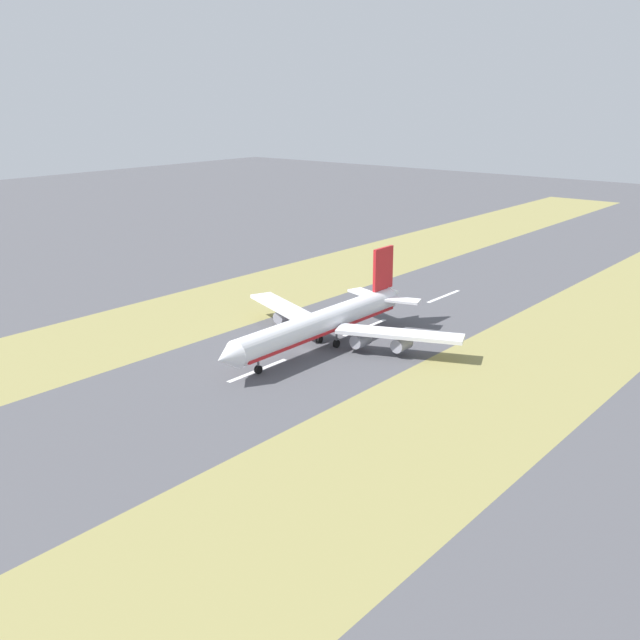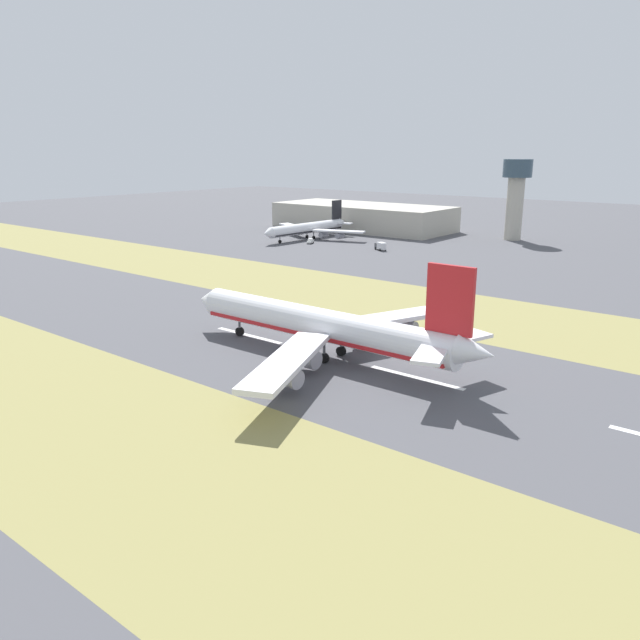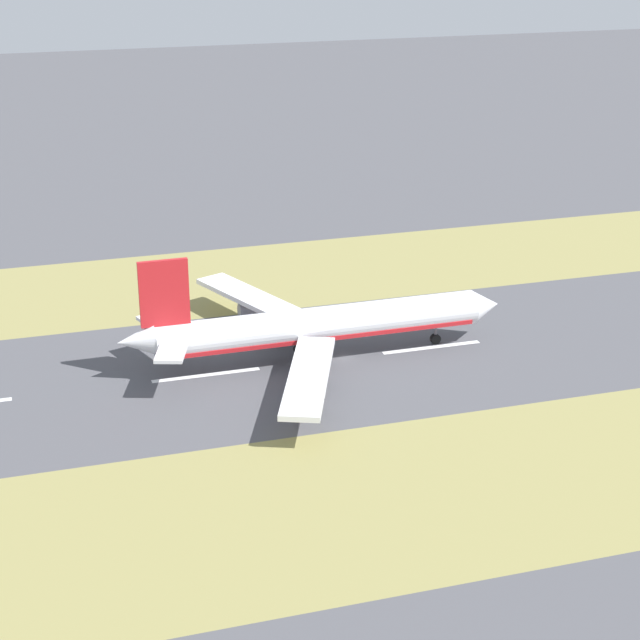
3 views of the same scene
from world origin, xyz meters
TOP-DOWN VIEW (x-y plane):
  - ground_plane at (0.00, 0.00)m, footprint 800.00×800.00m
  - grass_median_west at (-45.00, 0.00)m, footprint 40.00×600.00m
  - grass_median_east at (45.00, 0.00)m, footprint 40.00×600.00m
  - centreline_dash_near at (0.00, -63.78)m, footprint 1.20×18.00m
  - centreline_dash_mid at (0.00, -23.78)m, footprint 1.20×18.00m
  - centreline_dash_far at (0.00, 16.22)m, footprint 1.20×18.00m
  - airplane_main_jet at (-1.23, -5.68)m, footprint 64.13×67.03m

SIDE VIEW (x-z plane):
  - ground_plane at x=0.00m, z-range 0.00..0.00m
  - grass_median_west at x=-45.00m, z-range 0.00..0.01m
  - grass_median_east at x=45.00m, z-range 0.00..0.01m
  - centreline_dash_near at x=0.00m, z-range 0.00..0.01m
  - centreline_dash_mid at x=0.00m, z-range 0.00..0.01m
  - centreline_dash_far at x=0.00m, z-range 0.00..0.01m
  - airplane_main_jet at x=-1.23m, z-range -4.08..16.12m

